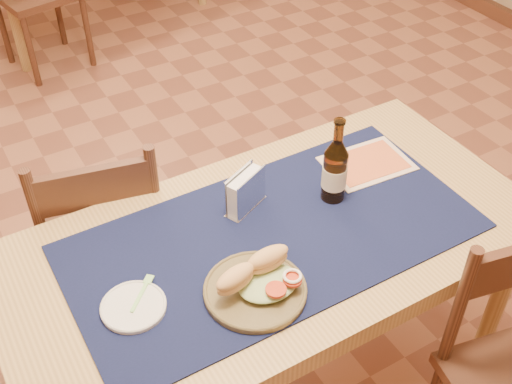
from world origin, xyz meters
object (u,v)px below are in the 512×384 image
main_table (273,256)px  sandwich_plate (257,284)px  napkin_holder (245,192)px  chair_main_far (104,232)px  beer_bottle (335,170)px

main_table → sandwich_plate: bearing=-132.8°
napkin_holder → main_table: bearing=-86.6°
chair_main_far → main_table: bearing=-57.0°
sandwich_plate → napkin_holder: size_ratio=1.76×
main_table → beer_bottle: 0.32m
sandwich_plate → napkin_holder: napkin_holder is taller
sandwich_plate → beer_bottle: beer_bottle is taller
sandwich_plate → beer_bottle: size_ratio=0.97×
sandwich_plate → beer_bottle: bearing=28.2°
chair_main_far → beer_bottle: (0.61, -0.50, 0.38)m
chair_main_far → napkin_holder: bearing=-49.2°
sandwich_plate → napkin_holder: 0.34m
napkin_holder → sandwich_plate: bearing=-114.2°
beer_bottle → chair_main_far: bearing=140.5°
sandwich_plate → main_table: bearing=47.2°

